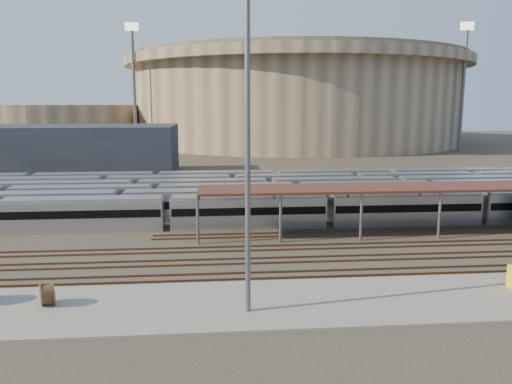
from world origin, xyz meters
name	(u,v)px	position (x,y,z in m)	size (l,w,h in m)	color
ground	(277,246)	(0.00, 0.00, 0.00)	(420.00, 420.00, 0.00)	#383026
apron	(234,304)	(-5.00, -15.00, 0.10)	(50.00, 9.00, 0.20)	gray
subway_trains	(277,195)	(2.46, 18.50, 1.80)	(122.58, 23.90, 3.60)	#ABABAF
inspection_shed	(467,188)	(22.00, 4.00, 4.98)	(60.30, 6.00, 5.30)	#5D5C61
empty_tracks	(283,260)	(0.00, -5.00, 0.09)	(170.00, 9.62, 0.18)	#4C3323
stadium	(295,98)	(25.00, 140.00, 16.47)	(124.00, 124.00, 32.50)	#9E856B
secondary_arena	(56,125)	(-60.00, 130.00, 7.00)	(56.00, 56.00, 14.00)	#9E856B
service_building	(71,150)	(-35.00, 55.00, 5.00)	(42.00, 20.00, 10.00)	#1E232D
floodlight_0	(134,83)	(-30.00, 110.00, 20.65)	(4.00, 1.00, 38.40)	#5D5C61
floodlight_2	(463,83)	(70.00, 100.00, 20.65)	(4.00, 1.00, 38.40)	#5D5C61
floodlight_3	(202,88)	(-10.00, 160.00, 20.65)	(4.00, 1.00, 38.40)	#5D5C61
cable_reel_east	(47,294)	(-18.19, -14.18, 1.00)	(1.60, 1.60, 0.89)	brown
yard_light_pole	(248,149)	(-4.09, -16.40, 11.40)	(0.82, 0.36, 22.23)	#5D5C61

